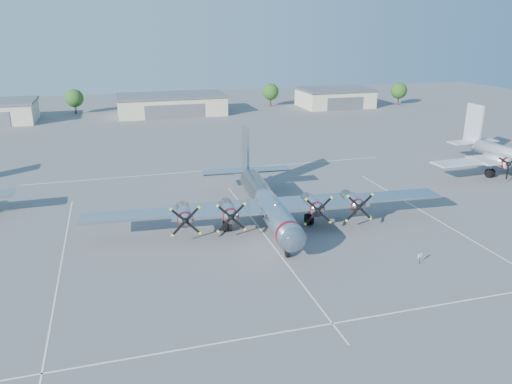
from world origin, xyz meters
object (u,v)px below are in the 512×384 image
object	(u,v)px
tree_east	(271,92)
tree_far_east	(399,91)
tree_west	(74,98)
main_bomber_b29	(265,222)
twin_engine_east	(507,173)
info_placard	(420,257)
hangar_center	(171,104)
hangar_east	(335,97)

from	to	relation	value
tree_east	tree_far_east	xyz separation A→B (m)	(38.00, -8.00, 0.00)
tree_west	main_bomber_b29	bearing A→B (deg)	-73.64
main_bomber_b29	twin_engine_east	world-z (taller)	twin_engine_east
main_bomber_b29	twin_engine_east	xyz separation A→B (m)	(44.64, 9.57, 0.00)
tree_west	main_bomber_b29	xyz separation A→B (m)	(26.26, -89.46, -4.22)
tree_far_east	twin_engine_east	bearing A→B (deg)	-107.54
tree_east	twin_engine_east	xyz separation A→B (m)	(15.91, -77.89, -4.22)
tree_east	main_bomber_b29	distance (m)	92.15
tree_far_east	twin_engine_east	xyz separation A→B (m)	(-22.09, -69.89, -4.22)
tree_far_east	info_placard	distance (m)	109.55
tree_east	main_bomber_b29	xyz separation A→B (m)	(-28.74, -87.46, -4.22)
tree_west	info_placard	bearing A→B (deg)	-70.08
tree_east	twin_engine_east	world-z (taller)	tree_east
tree_west	tree_east	distance (m)	55.04
hangar_center	hangar_east	xyz separation A→B (m)	(48.00, 0.00, 0.00)
hangar_east	tree_east	bearing A→B (deg)	161.46
hangar_center	twin_engine_east	bearing A→B (deg)	-57.42
main_bomber_b29	info_placard	size ratio (longest dim) A/B	37.42
hangar_east	tree_west	world-z (taller)	tree_west
tree_far_east	info_placard	world-z (taller)	tree_far_east
tree_east	tree_far_east	bearing A→B (deg)	-11.89
hangar_east	main_bomber_b29	distance (m)	93.92
hangar_center	twin_engine_east	distance (m)	85.31
twin_engine_east	info_placard	size ratio (longest dim) A/B	27.43
tree_west	twin_engine_east	xyz separation A→B (m)	(70.91, -79.89, -4.22)
hangar_center	hangar_east	distance (m)	48.00
twin_engine_east	tree_far_east	bearing A→B (deg)	69.73
tree_west	main_bomber_b29	size ratio (longest dim) A/B	0.16
hangar_center	tree_east	bearing A→B (deg)	11.38
twin_engine_east	info_placard	bearing A→B (deg)	-145.83
tree_east	twin_engine_east	distance (m)	79.61
hangar_east	twin_engine_east	xyz separation A→B (m)	(-2.09, -71.85, -2.71)
main_bomber_b29	twin_engine_east	size ratio (longest dim) A/B	1.36
main_bomber_b29	tree_west	bearing A→B (deg)	110.35
tree_west	info_placard	world-z (taller)	tree_west
main_bomber_b29	info_placard	world-z (taller)	main_bomber_b29
tree_west	tree_east	size ratio (longest dim) A/B	1.00
tree_east	main_bomber_b29	world-z (taller)	tree_east
main_bomber_b29	info_placard	distance (m)	19.17
tree_west	main_bomber_b29	world-z (taller)	tree_west
hangar_east	main_bomber_b29	xyz separation A→B (m)	(-46.74, -81.42, -2.71)
tree_west	hangar_center	bearing A→B (deg)	-17.82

